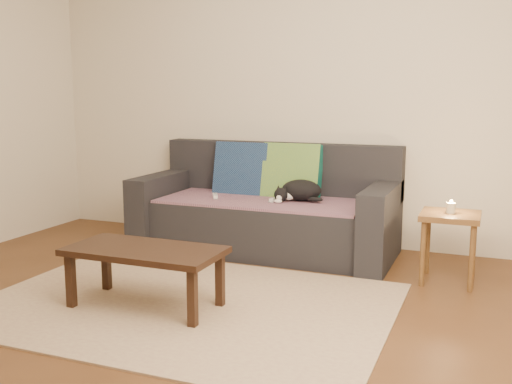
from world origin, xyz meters
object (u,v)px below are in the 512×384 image
side_table (450,225)px  coffee_table (145,256)px  wii_remote_a (215,196)px  wii_remote_b (275,199)px  cat (300,191)px  sofa (267,213)px

side_table → coffee_table: 2.06m
wii_remote_a → side_table: bearing=-124.0°
wii_remote_a → wii_remote_b: same height
cat → wii_remote_a: (-0.69, -0.13, -0.07)m
cat → side_table: 1.22m
wii_remote_b → coffee_table: (-0.31, -1.44, -0.13)m
sofa → side_table: size_ratio=4.31×
wii_remote_b → coffee_table: wii_remote_b is taller
cat → wii_remote_a: size_ratio=2.63×
sofa → wii_remote_b: 0.22m
wii_remote_b → side_table: (1.35, -0.22, -0.05)m
sofa → wii_remote_b: size_ratio=14.00×
wii_remote_b → coffee_table: bearing=175.5°
cat → side_table: (1.18, -0.31, -0.12)m
sofa → cat: 0.36m
wii_remote_a → side_table: side_table is taller
wii_remote_a → wii_remote_b: 0.51m
sofa → side_table: 1.51m
wii_remote_a → wii_remote_b: (0.51, 0.04, 0.00)m
sofa → cat: sofa is taller
sofa → wii_remote_b: sofa is taller
cat → coffee_table: cat is taller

